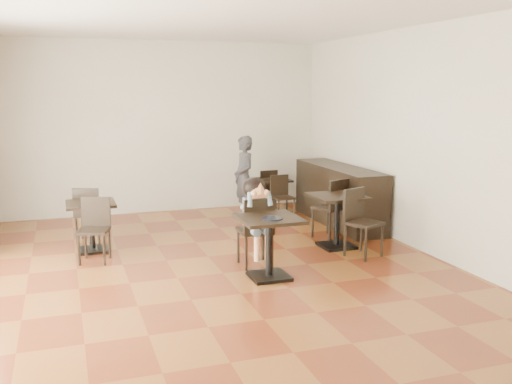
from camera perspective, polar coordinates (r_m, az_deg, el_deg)
name	(u,v)px	position (r m, az deg, el deg)	size (l,w,h in m)	color
floor	(223,273)	(7.35, -3.33, -8.12)	(6.00, 8.00, 0.01)	brown
ceiling	(220,12)	(7.03, -3.61, 17.48)	(6.00, 8.00, 0.01)	white
wall_back	(165,127)	(10.90, -9.10, 6.39)	(6.00, 0.01, 3.20)	beige
wall_front	(408,217)	(3.37, 14.98, -2.41)	(6.00, 0.01, 3.20)	beige
wall_right	(429,141)	(8.32, 16.95, 4.90)	(0.01, 8.00, 3.20)	beige
child_table	(269,248)	(7.06, 1.32, -5.59)	(0.73, 0.73, 0.77)	black
child_chair	(255,231)	(7.54, -0.12, -3.94)	(0.42, 0.42, 0.93)	black
child	(255,222)	(7.51, -0.12, -3.05)	(0.42, 0.59, 1.17)	slate
plate	(272,218)	(6.87, 1.62, -2.64)	(0.26, 0.26, 0.02)	black
pizza_slice	(260,193)	(7.25, 0.36, -0.07)	(0.27, 0.21, 0.06)	#EBB476
adult_patron	(244,178)	(10.15, -1.21, 1.41)	(0.55, 0.36, 1.50)	#37383C
cafe_table_mid	(337,221)	(8.50, 8.10, -2.91)	(0.74, 0.74, 0.78)	black
cafe_table_left	(92,227)	(8.54, -16.10, -3.37)	(0.68, 0.68, 0.72)	black
cafe_table_back	(272,196)	(10.71, 1.62, -0.42)	(0.62, 0.62, 0.66)	black
chair_mid_a	(329,208)	(9.02, 7.32, -1.60)	(0.42, 0.42, 0.94)	black
chair_mid_b	(364,223)	(8.07, 10.76, -3.11)	(0.42, 0.42, 0.94)	black
chair_left_a	(90,214)	(9.06, -16.30, -2.14)	(0.39, 0.39, 0.86)	black
chair_left_b	(94,231)	(7.99, -15.92, -3.76)	(0.39, 0.39, 0.86)	black
chair_back_a	(266,189)	(11.04, 0.96, 0.26)	(0.35, 0.35, 0.79)	black
chair_back_b	(283,198)	(10.19, 2.71, -0.59)	(0.35, 0.35, 0.79)	black
service_counter	(339,195)	(9.98, 8.29, -0.31)	(0.60, 2.40, 1.00)	black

